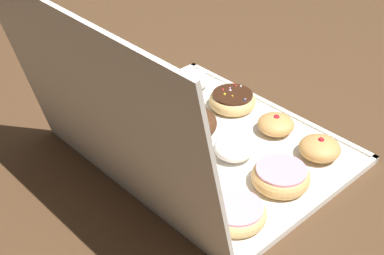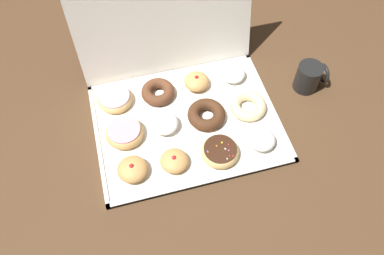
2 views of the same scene
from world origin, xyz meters
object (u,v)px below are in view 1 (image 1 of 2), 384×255
at_px(sprinkle_donut_2, 232,100).
at_px(chocolate_cake_ring_donut_6, 191,123).
at_px(jelly_filled_donut_0, 320,148).
at_px(powdered_filled_donut_3, 193,80).
at_px(powdered_filled_donut_5, 233,149).
at_px(chocolate_cake_ring_donut_9, 187,175).
at_px(jelly_filled_donut_10, 142,146).
at_px(jelly_filled_donut_1, 276,124).
at_px(pink_frosted_donut_4, 281,176).
at_px(pink_frosted_donut_8, 236,213).
at_px(cruller_donut_7, 152,100).
at_px(powdered_filled_donut_11, 105,122).
at_px(donut_box, 210,144).
at_px(coffee_mug, 81,65).

height_order(sprinkle_donut_2, chocolate_cake_ring_donut_6, sprinkle_donut_2).
height_order(jelly_filled_donut_0, sprinkle_donut_2, jelly_filled_donut_0).
height_order(powdered_filled_donut_3, powdered_filled_donut_5, powdered_filled_donut_3).
xyz_separation_m(chocolate_cake_ring_donut_9, jelly_filled_donut_10, (0.13, 0.01, 0.00)).
bearing_deg(jelly_filled_donut_1, pink_frosted_donut_4, 132.76).
height_order(chocolate_cake_ring_donut_6, pink_frosted_donut_8, chocolate_cake_ring_donut_6).
bearing_deg(pink_frosted_donut_8, chocolate_cake_ring_donut_6, -27.02).
height_order(jelly_filled_donut_1, cruller_donut_7, jelly_filled_donut_1).
bearing_deg(cruller_donut_7, jelly_filled_donut_0, -161.93).
bearing_deg(powdered_filled_donut_11, donut_box, -145.18).
distance_m(jelly_filled_donut_0, jelly_filled_donut_1, 0.12).
height_order(powdered_filled_donut_3, pink_frosted_donut_4, powdered_filled_donut_3).
bearing_deg(donut_box, cruller_donut_7, -0.32).
distance_m(sprinkle_donut_2, cruller_donut_7, 0.20).
distance_m(jelly_filled_donut_0, powdered_filled_donut_5, 0.18).
height_order(pink_frosted_donut_8, coffee_mug, coffee_mug).
bearing_deg(sprinkle_donut_2, coffee_mug, 26.78).
distance_m(pink_frosted_donut_8, jelly_filled_donut_10, 0.27).
height_order(chocolate_cake_ring_donut_6, coffee_mug, coffee_mug).
relative_size(powdered_filled_donut_3, powdered_filled_donut_11, 1.02).
xyz_separation_m(pink_frosted_donut_4, powdered_filled_donut_11, (0.40, 0.14, -0.00)).
xyz_separation_m(powdered_filled_donut_3, coffee_mug, (0.23, 0.18, 0.02)).
distance_m(jelly_filled_donut_0, powdered_filled_donut_3, 0.39).
bearing_deg(jelly_filled_donut_10, powdered_filled_donut_5, -136.61).
relative_size(powdered_filled_donut_3, pink_frosted_donut_8, 0.74).
relative_size(chocolate_cake_ring_donut_6, cruller_donut_7, 1.02).
distance_m(donut_box, cruller_donut_7, 0.21).
relative_size(donut_box, pink_frosted_donut_4, 4.88).
xyz_separation_m(powdered_filled_donut_3, chocolate_cake_ring_donut_9, (-0.26, 0.26, -0.00)).
xyz_separation_m(jelly_filled_donut_10, coffee_mug, (0.36, -0.09, 0.02)).
bearing_deg(powdered_filled_donut_11, cruller_donut_7, -88.24).
xyz_separation_m(donut_box, pink_frosted_donut_4, (-0.20, -0.00, 0.03)).
bearing_deg(pink_frosted_donut_4, chocolate_cake_ring_donut_6, 0.27).
bearing_deg(pink_frosted_donut_8, sprinkle_donut_2, -45.63).
relative_size(powdered_filled_donut_5, cruller_donut_7, 0.73).
distance_m(jelly_filled_donut_1, chocolate_cake_ring_donut_9, 0.26).
bearing_deg(jelly_filled_donut_1, sprinkle_donut_2, -1.70).
bearing_deg(jelly_filled_donut_10, coffee_mug, -14.14).
bearing_deg(cruller_donut_7, chocolate_cake_ring_donut_6, 179.46).
bearing_deg(jelly_filled_donut_1, coffee_mug, 19.70).
height_order(pink_frosted_donut_4, pink_frosted_donut_8, pink_frosted_donut_4).
bearing_deg(powdered_filled_donut_3, jelly_filled_donut_1, -179.71).
bearing_deg(chocolate_cake_ring_donut_6, powdered_filled_donut_5, 178.27).
bearing_deg(pink_frosted_donut_8, powdered_filled_donut_11, 0.23).
distance_m(cruller_donut_7, powdered_filled_donut_11, 0.14).
xyz_separation_m(jelly_filled_donut_1, cruller_donut_7, (0.28, 0.13, -0.00)).
distance_m(sprinkle_donut_2, pink_frosted_donut_8, 0.39).
bearing_deg(chocolate_cake_ring_donut_6, jelly_filled_donut_0, -153.10).
bearing_deg(jelly_filled_donut_10, jelly_filled_donut_1, -117.68).
distance_m(powdered_filled_donut_3, chocolate_cake_ring_donut_9, 0.37).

